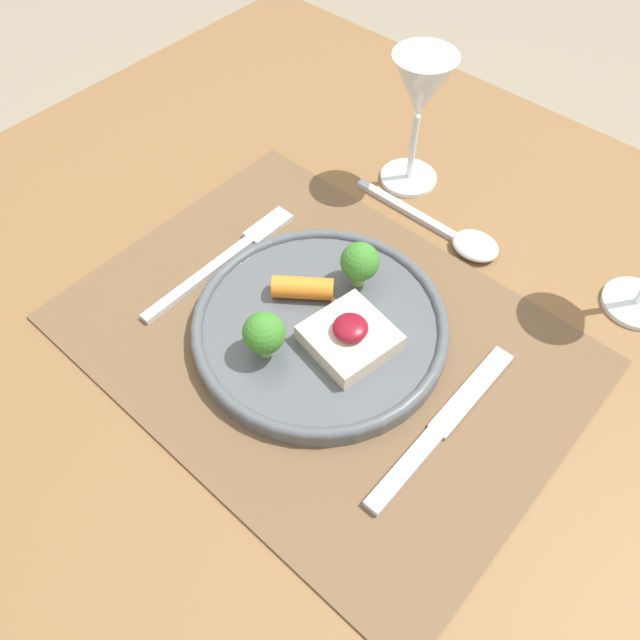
% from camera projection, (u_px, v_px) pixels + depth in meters
% --- Properties ---
extents(ground_plane, '(8.00, 8.00, 0.00)m').
position_uv_depth(ground_plane, '(321.00, 558.00, 1.24)').
color(ground_plane, gray).
extents(dining_table, '(1.11, 1.02, 0.76)m').
position_uv_depth(dining_table, '(321.00, 392.00, 0.72)').
color(dining_table, brown).
rests_on(dining_table, ground_plane).
extents(placemat, '(0.50, 0.37, 0.00)m').
position_uv_depth(placemat, '(321.00, 339.00, 0.64)').
color(placemat, brown).
rests_on(placemat, dining_table).
extents(dinner_plate, '(0.26, 0.26, 0.07)m').
position_uv_depth(dinner_plate, '(321.00, 323.00, 0.63)').
color(dinner_plate, '#4C5156').
rests_on(dinner_plate, placemat).
extents(fork, '(0.02, 0.21, 0.01)m').
position_uv_depth(fork, '(231.00, 254.00, 0.70)').
color(fork, silver).
rests_on(fork, placemat).
extents(knife, '(0.02, 0.21, 0.01)m').
position_uv_depth(knife, '(434.00, 435.00, 0.57)').
color(knife, silver).
rests_on(knife, placemat).
extents(spoon, '(0.20, 0.05, 0.02)m').
position_uv_depth(spoon, '(461.00, 238.00, 0.71)').
color(spoon, silver).
rests_on(spoon, dining_table).
extents(wine_glass_far, '(0.07, 0.07, 0.17)m').
position_uv_depth(wine_glass_far, '(420.00, 95.00, 0.69)').
color(wine_glass_far, white).
rests_on(wine_glass_far, dining_table).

